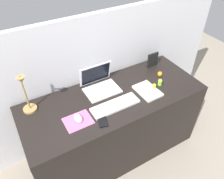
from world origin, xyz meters
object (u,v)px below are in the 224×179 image
picture_frame (153,60)px  toy_figurine_orange (160,74)px  laptop (99,83)px  toy_figurine_yellow (154,86)px  notebook_pad (148,91)px  mouse (78,118)px  toy_figurine_lime (160,82)px  keyboard (115,105)px  desk_lamp (26,95)px  cell_phone (102,121)px

picture_frame → toy_figurine_orange: size_ratio=2.97×
laptop → toy_figurine_yellow: bearing=-32.5°
notebook_pad → toy_figurine_orange: toy_figurine_orange is taller
laptop → mouse: 0.42m
toy_figurine_lime → toy_figurine_yellow: 0.09m
keyboard → toy_figurine_lime: size_ratio=6.25×
mouse → toy_figurine_orange: size_ratio=1.90×
desk_lamp → notebook_pad: bearing=-15.5°
desk_lamp → laptop: bearing=-0.1°
toy_figurine_yellow → mouse: bearing=-179.9°
picture_frame → toy_figurine_lime: size_ratio=2.29×
keyboard → toy_figurine_orange: (0.58, 0.14, 0.02)m
cell_phone → picture_frame: bearing=42.9°
cell_phone → toy_figurine_lime: bearing=26.4°
laptop → toy_figurine_orange: (0.58, -0.14, -0.03)m
cell_phone → toy_figurine_yellow: bearing=26.0°
desk_lamp → toy_figurine_orange: 1.21m
toy_figurine_lime → mouse: bearing=-178.5°
mouse → cell_phone: (0.16, -0.10, -0.02)m
desk_lamp → toy_figurine_lime: 1.14m
laptop → mouse: size_ratio=3.12×
keyboard → toy_figurine_yellow: toy_figurine_yellow is taller
keyboard → notebook_pad: size_ratio=1.71×
picture_frame → toy_figurine_orange: bearing=-103.3°
cell_phone → keyboard: bearing=43.7°
notebook_pad → toy_figurine_yellow: toy_figurine_yellow is taller
cell_phone → toy_figurine_yellow: (0.58, 0.10, 0.03)m
laptop → cell_phone: (-0.17, -0.37, -0.05)m
toy_figurine_orange → laptop: bearing=166.8°
laptop → toy_figurine_orange: 0.60m
laptop → mouse: laptop is taller
toy_figurine_lime → notebook_pad: bearing=-172.3°
keyboard → toy_figurine_yellow: bearing=2.1°
keyboard → cell_phone: size_ratio=3.20×
cell_phone → toy_figurine_orange: (0.75, 0.23, 0.02)m
keyboard → mouse: 0.32m
toy_figurine_orange → toy_figurine_yellow: size_ratio=0.84×
picture_frame → toy_figurine_lime: picture_frame is taller
desk_lamp → toy_figurine_yellow: (1.02, -0.26, -0.15)m
toy_figurine_lime → keyboard: bearing=-176.0°
notebook_pad → toy_figurine_orange: bearing=26.3°
laptop → mouse: bearing=-140.6°
keyboard → notebook_pad: 0.34m
desk_lamp → toy_figurine_lime: size_ratio=6.00×
laptop → picture_frame: 0.63m
desk_lamp → picture_frame: 1.24m
toy_figurine_lime → toy_figurine_orange: 0.14m
cell_phone → notebook_pad: size_ratio=0.53×
cell_phone → picture_frame: 0.89m
desk_lamp → notebook_pad: size_ratio=1.64×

